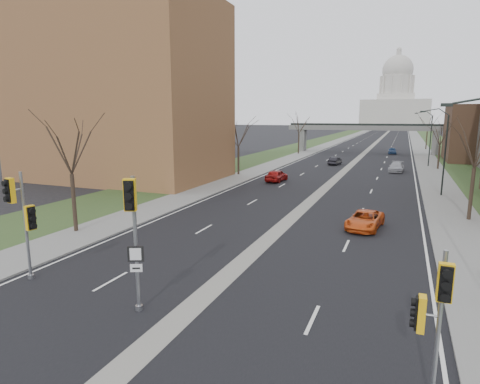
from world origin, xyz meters
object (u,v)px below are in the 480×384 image
Objects in this scene: signal_pole_left at (22,211)px; car_right_far at (392,151)px; signal_pole_median at (133,220)px; car_right_near at (365,220)px; signal_pole_right at (434,309)px; car_left_far at (335,161)px; car_left_near at (277,175)px; car_right_mid at (396,167)px.

car_right_far is at bearing 92.61° from signal_pole_left.
signal_pole_median is 1.24× the size of car_right_near.
signal_pole_median is at bearing -106.58° from car_right_near.
signal_pole_left is 80.60m from car_right_far.
signal_pole_right is 81.68m from car_right_far.
signal_pole_left reaches higher than signal_pole_right.
car_left_near is at bearing 87.00° from car_left_far.
car_left_far is 0.85× the size of car_right_near.
car_right_far is at bearing -101.69° from car_left_near.
signal_pole_right reaches higher than car_right_mid.
signal_pole_right is at bearing 116.46° from car_left_near.
signal_pole_right is at bearing -90.62° from car_right_far.
signal_pole_right is at bearing 109.28° from car_left_far.
car_right_far is at bearing 60.75° from signal_pole_median.
car_left_far is at bearing 66.92° from signal_pole_median.
car_right_mid reaches higher than car_left_far.
signal_pole_left reaches higher than car_right_near.
car_right_far is (12.26, 45.03, -0.05)m from car_left_near.
car_right_near is (12.19, -18.11, -0.12)m from car_left_near.
signal_pole_median is (7.03, -0.78, 0.43)m from signal_pole_left.
car_left_near is 21.83m from car_right_near.
signal_pole_median is at bearing 98.68° from car_left_far.
signal_pole_median is 1.24× the size of signal_pole_right.
signal_pole_right is (10.73, -1.58, -0.96)m from signal_pole_median.
car_left_near reaches higher than car_right_mid.
car_right_far is (7.54, 80.00, -3.28)m from signal_pole_median.
car_right_near is at bearing 127.50° from car_left_near.
car_left_far is (6.26, 54.74, -2.90)m from signal_pole_left.
signal_pole_right reaches higher than car_left_near.
car_right_mid is (15.97, 49.32, -2.84)m from signal_pole_left.
car_left_near is 0.92× the size of car_right_mid.
car_right_far reaches higher than car_right_near.
car_right_far is (14.57, 79.22, -2.84)m from signal_pole_left.
signal_pole_right is 1.00× the size of car_right_near.
car_left_far is 0.95× the size of car_right_far.
signal_pole_left is 1.18× the size of car_right_near.
car_right_near is at bearing 61.00° from signal_pole_left.
signal_pole_left is at bearing 149.79° from signal_pole_median.
car_right_mid is at bearing 85.09° from signal_pole_left.
signal_pole_median reaches higher than signal_pole_right.
signal_pole_median reaches higher than car_right_near.
signal_pole_median is at bearing 6.69° from signal_pole_left.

